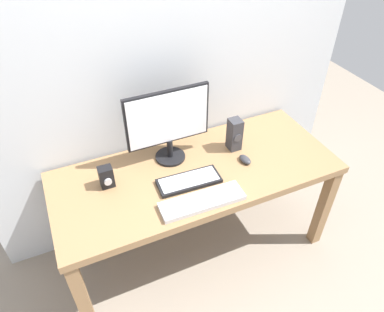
{
  "coord_description": "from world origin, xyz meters",
  "views": [
    {
      "loc": [
        -0.68,
        -1.45,
        2.18
      ],
      "look_at": [
        -0.03,
        0.0,
        0.86
      ],
      "focal_mm": 33.5,
      "sensor_mm": 36.0,
      "label": 1
    }
  ],
  "objects": [
    {
      "name": "speaker_right",
      "position": [
        0.31,
        0.1,
        0.84
      ],
      "size": [
        0.08,
        0.09,
        0.21
      ],
      "color": "#333338",
      "rests_on": "desk"
    },
    {
      "name": "keyboard_secondary",
      "position": [
        -0.08,
        -0.25,
        0.75
      ],
      "size": [
        0.47,
        0.15,
        0.03
      ],
      "color": "silver",
      "rests_on": "desk"
    },
    {
      "name": "desk",
      "position": [
        0.0,
        0.0,
        0.65
      ],
      "size": [
        1.72,
        0.71,
        0.74
      ],
      "color": "#936D47",
      "rests_on": "ground_plane"
    },
    {
      "name": "monitor",
      "position": [
        -0.1,
        0.18,
        1.0
      ],
      "size": [
        0.51,
        0.19,
        0.47
      ],
      "color": "black",
      "rests_on": "desk"
    },
    {
      "name": "keyboard_primary",
      "position": [
        -0.08,
        -0.08,
        0.75
      ],
      "size": [
        0.37,
        0.16,
        0.03
      ],
      "color": "black",
      "rests_on": "desk"
    },
    {
      "name": "mouse",
      "position": [
        0.3,
        -0.05,
        0.75
      ],
      "size": [
        0.06,
        0.1,
        0.03
      ],
      "primitive_type": "ellipsoid",
      "rotation": [
        0.0,
        0.0,
        0.08
      ],
      "color": "#333338",
      "rests_on": "desk"
    },
    {
      "name": "ground_plane",
      "position": [
        0.0,
        0.0,
        0.0
      ],
      "size": [
        6.0,
        6.0,
        0.0
      ],
      "primitive_type": "plane",
      "color": "gray"
    },
    {
      "name": "audio_controller",
      "position": [
        -0.52,
        0.09,
        0.8
      ],
      "size": [
        0.08,
        0.07,
        0.13
      ],
      "color": "black",
      "rests_on": "desk"
    },
    {
      "name": "wall_back",
      "position": [
        0.0,
        0.39,
        1.5
      ],
      "size": [
        2.48,
        0.04,
        3.0
      ],
      "primitive_type": "cube",
      "color": "silver",
      "rests_on": "ground_plane"
    }
  ]
}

